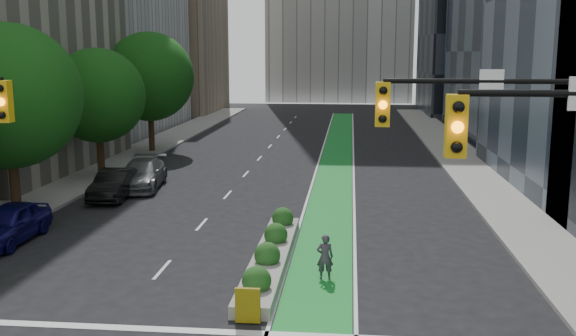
% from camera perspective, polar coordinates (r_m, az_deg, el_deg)
% --- Properties ---
extents(sidewalk_left, '(3.60, 90.00, 0.15)m').
position_cam_1_polar(sidewalk_left, '(43.45, -15.75, 0.05)').
color(sidewalk_left, gray).
rests_on(sidewalk_left, ground).
extents(sidewalk_right, '(3.60, 90.00, 0.15)m').
position_cam_1_polar(sidewalk_right, '(41.25, 16.47, -0.52)').
color(sidewalk_right, gray).
rests_on(sidewalk_right, ground).
extents(bike_lane_paint, '(2.20, 70.00, 0.01)m').
position_cam_1_polar(bike_lane_paint, '(45.44, 4.32, 0.75)').
color(bike_lane_paint, '#198A2E').
rests_on(bike_lane_paint, ground).
extents(building_tan_far, '(14.00, 16.00, 26.00)m').
position_cam_1_polar(building_tan_far, '(84.48, -11.21, 13.79)').
color(building_tan_far, tan).
rests_on(building_tan_far, ground).
extents(tree_mid, '(6.40, 6.40, 8.78)m').
position_cam_1_polar(tree_mid, '(30.76, -23.62, 5.85)').
color(tree_mid, black).
rests_on(tree_mid, ground).
extents(tree_midfar, '(5.60, 5.60, 7.76)m').
position_cam_1_polar(tree_midfar, '(39.82, -16.57, 6.18)').
color(tree_midfar, black).
rests_on(tree_midfar, ground).
extents(tree_far, '(6.60, 6.60, 9.00)m').
position_cam_1_polar(tree_far, '(49.18, -12.22, 7.93)').
color(tree_far, black).
rests_on(tree_far, ground).
extents(signal_right, '(5.82, 0.51, 7.20)m').
position_cam_1_polar(signal_right, '(16.22, 22.44, 0.04)').
color(signal_right, black).
rests_on(signal_right, ground).
extents(median_planter, '(1.20, 10.26, 1.10)m').
position_cam_1_polar(median_planter, '(23.14, -1.51, -7.61)').
color(median_planter, gray).
rests_on(median_planter, ground).
extents(cyclist, '(0.61, 0.45, 1.55)m').
position_cam_1_polar(cyclist, '(21.51, 3.30, -7.90)').
color(cyclist, '#3E3843').
rests_on(cyclist, ground).
extents(parked_car_left_near, '(1.89, 4.60, 1.56)m').
position_cam_1_polar(parked_car_left_near, '(27.83, -23.59, -4.53)').
color(parked_car_left_near, '#100E55').
rests_on(parked_car_left_near, ground).
extents(parked_car_left_mid, '(1.85, 4.62, 1.50)m').
position_cam_1_polar(parked_car_left_mid, '(34.32, -15.18, -1.42)').
color(parked_car_left_mid, black).
rests_on(parked_car_left_mid, ground).
extents(parked_car_left_far, '(2.83, 5.67, 1.58)m').
position_cam_1_polar(parked_car_left_far, '(36.57, -12.88, -0.54)').
color(parked_car_left_far, '#56585B').
rests_on(parked_car_left_far, ground).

